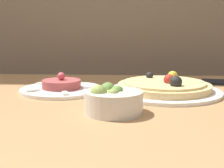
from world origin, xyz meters
name	(u,v)px	position (x,y,z in m)	size (l,w,h in m)	color
dining_table	(116,133)	(0.00, 0.44, 0.67)	(1.26, 0.88, 0.77)	#AD7F51
pizza_plate	(164,88)	(0.14, 0.53, 0.79)	(0.34, 0.34, 0.06)	white
tartare_plate	(62,87)	(-0.17, 0.54, 0.78)	(0.26, 0.26, 0.06)	white
small_bowl	(111,100)	(-0.01, 0.30, 0.80)	(0.14, 0.14, 0.07)	silver
napkin	(224,82)	(0.38, 0.70, 0.77)	(0.16, 0.11, 0.01)	black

